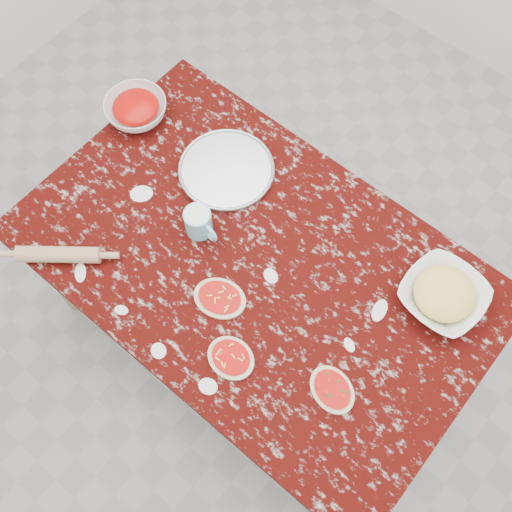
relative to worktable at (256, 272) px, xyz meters
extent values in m
plane|color=gray|center=(0.00, 0.00, -0.67)|extent=(4.00, 4.00, 0.00)
cube|color=black|center=(0.00, 0.00, 0.06)|extent=(1.60, 1.00, 0.04)
cube|color=#9F895A|center=(0.00, 0.00, 0.00)|extent=(1.50, 0.90, 0.08)
cylinder|color=#9F895A|center=(-0.72, -0.42, -0.31)|extent=(0.07, 0.07, 0.71)
cylinder|color=#9F895A|center=(-0.72, 0.42, -0.31)|extent=(0.07, 0.07, 0.71)
cylinder|color=#9F895A|center=(0.72, 0.42, -0.31)|extent=(0.07, 0.07, 0.71)
cylinder|color=#B2B2B7|center=(-0.32, 0.21, 0.09)|extent=(0.45, 0.45, 0.01)
imported|color=white|center=(-0.74, 0.18, 0.12)|extent=(0.24, 0.24, 0.07)
imported|color=white|center=(0.55, 0.29, 0.12)|extent=(0.28, 0.28, 0.07)
cylinder|color=#7AC4E0|center=(-0.23, -0.03, 0.14)|extent=(0.09, 0.09, 0.11)
torus|color=#7AC4E0|center=(-0.18, -0.04, 0.14)|extent=(0.08, 0.02, 0.08)
cylinder|color=silver|center=(-0.23, -0.03, 0.18)|extent=(0.07, 0.07, 0.01)
ellipsoid|color=beige|center=(-0.01, -0.18, 0.09)|extent=(0.21, 0.18, 0.01)
ellipsoid|color=red|center=(-0.01, -0.18, 0.10)|extent=(0.17, 0.15, 0.00)
ellipsoid|color=beige|center=(0.15, -0.31, 0.09)|extent=(0.16, 0.13, 0.01)
ellipsoid|color=red|center=(0.15, -0.31, 0.10)|extent=(0.13, 0.11, 0.00)
ellipsoid|color=beige|center=(0.46, -0.18, 0.09)|extent=(0.19, 0.17, 0.01)
ellipsoid|color=red|center=(0.46, -0.18, 0.10)|extent=(0.16, 0.14, 0.00)
cylinder|color=tan|center=(-0.52, -0.41, 0.11)|extent=(0.25, 0.22, 0.06)
camera|label=1|loc=(0.57, -0.68, 2.01)|focal=43.89mm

